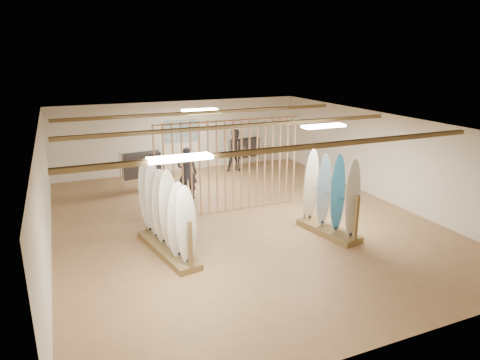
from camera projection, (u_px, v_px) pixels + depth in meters
name	position (u px, v px, depth m)	size (l,w,h in m)	color
floor	(240.00, 220.00, 12.29)	(12.00, 12.00, 0.00)	#A77B51
ceiling	(240.00, 123.00, 11.49)	(12.00, 12.00, 0.00)	gray
wall_back	(181.00, 136.00, 17.18)	(12.00, 12.00, 0.00)	white
wall_front	(393.00, 269.00, 6.61)	(12.00, 12.00, 0.00)	white
wall_left	(44.00, 196.00, 10.00)	(12.00, 12.00, 0.00)	white
wall_right	(382.00, 157.00, 13.78)	(12.00, 12.00, 0.00)	white
ceiling_slats	(240.00, 126.00, 11.52)	(9.50, 6.12, 0.10)	olive
light_panels	(240.00, 125.00, 11.51)	(1.20, 0.35, 0.06)	white
bamboo_partition	(229.00, 166.00, 12.60)	(4.45, 0.05, 2.78)	tan
poster	(181.00, 131.00, 17.10)	(1.40, 0.03, 0.90)	teal
rack_left	(166.00, 225.00, 10.09)	(1.01, 2.59, 2.04)	olive
rack_right	(330.00, 207.00, 11.17)	(0.94, 1.96, 2.18)	olive
clothing_rack_a	(142.00, 165.00, 14.49)	(1.37, 0.49, 1.47)	silver
clothing_rack_b	(246.00, 148.00, 17.56)	(1.20, 0.62, 1.33)	silver
shopper_a	(187.00, 170.00, 13.83)	(0.72, 0.48, 1.96)	#29272F
shopper_b	(236.00, 148.00, 17.06)	(0.94, 0.73, 1.95)	#372F2A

